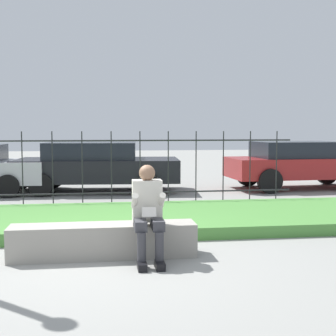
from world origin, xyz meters
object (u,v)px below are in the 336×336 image
object	(u,v)px
car_parked_center	(96,165)
stone_bench	(104,243)
car_parked_right	(299,163)
person_seated_reader	(148,209)

from	to	relation	value
car_parked_center	stone_bench	bearing A→B (deg)	-83.90
car_parked_center	car_parked_right	xyz separation A→B (m)	(5.73, -0.16, 0.01)
person_seated_reader	car_parked_right	xyz separation A→B (m)	(4.99, 6.69, 0.05)
person_seated_reader	car_parked_right	size ratio (longest dim) A/B	0.30
stone_bench	person_seated_reader	xyz separation A→B (m)	(0.57, -0.26, 0.48)
stone_bench	car_parked_center	world-z (taller)	car_parked_center
stone_bench	car_parked_right	bearing A→B (deg)	49.14
person_seated_reader	car_parked_right	world-z (taller)	car_parked_right
car_parked_center	car_parked_right	bearing A→B (deg)	3.09
person_seated_reader	car_parked_right	distance (m)	8.34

